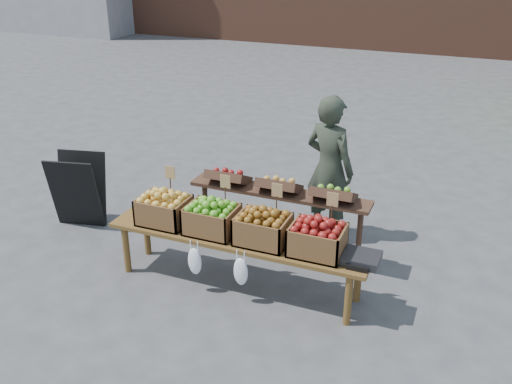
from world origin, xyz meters
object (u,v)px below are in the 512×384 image
at_px(crate_green_apples, 317,240).
at_px(crate_red_apples, 263,229).
at_px(display_bench, 237,261).
at_px(chalkboard_sign, 78,190).
at_px(crate_russet_pears, 212,220).
at_px(vendor, 329,169).
at_px(back_table, 279,214).
at_px(crate_golden_apples, 164,210).
at_px(weighing_scale, 361,258).

bearing_deg(crate_green_apples, crate_red_apples, 180.00).
xyz_separation_m(display_bench, crate_red_apples, (0.28, 0.00, 0.42)).
bearing_deg(chalkboard_sign, crate_green_apples, -21.90).
bearing_deg(crate_russet_pears, crate_red_apples, 0.00).
height_order(vendor, back_table, vendor).
bearing_deg(crate_red_apples, crate_russet_pears, 180.00).
height_order(chalkboard_sign, crate_russet_pears, chalkboard_sign).
bearing_deg(crate_golden_apples, crate_russet_pears, 0.00).
bearing_deg(weighing_scale, vendor, 116.99).
relative_size(vendor, chalkboard_sign, 1.87).
height_order(vendor, crate_red_apples, vendor).
bearing_deg(display_bench, back_table, 76.13).
height_order(crate_russet_pears, crate_red_apples, same).
height_order(crate_russet_pears, crate_green_apples, same).
height_order(crate_golden_apples, weighing_scale, crate_golden_apples).
bearing_deg(crate_golden_apples, display_bench, 0.00).
xyz_separation_m(crate_russet_pears, weighing_scale, (1.52, 0.00, -0.10)).
distance_m(chalkboard_sign, display_bench, 2.41).
bearing_deg(chalkboard_sign, display_bench, -25.02).
xyz_separation_m(back_table, crate_russet_pears, (-0.45, -0.72, 0.19)).
bearing_deg(crate_russet_pears, vendor, 59.32).
xyz_separation_m(vendor, crate_red_apples, (-0.27, -1.38, -0.15)).
height_order(back_table, crate_russet_pears, back_table).
height_order(crate_red_apples, crate_green_apples, same).
relative_size(back_table, weighing_scale, 6.18).
height_order(crate_red_apples, weighing_scale, crate_red_apples).
bearing_deg(vendor, crate_russet_pears, 79.92).
xyz_separation_m(crate_russet_pears, crate_green_apples, (1.10, 0.00, 0.00)).
relative_size(back_table, display_bench, 0.78).
xyz_separation_m(chalkboard_sign, crate_golden_apples, (1.52, -0.51, 0.25)).
bearing_deg(crate_golden_apples, vendor, 45.26).
bearing_deg(crate_red_apples, vendor, 78.93).
distance_m(display_bench, weighing_scale, 1.29).
xyz_separation_m(back_table, crate_red_apples, (0.10, -0.72, 0.19)).
bearing_deg(crate_green_apples, display_bench, 180.00).
distance_m(chalkboard_sign, back_table, 2.54).
height_order(chalkboard_sign, crate_golden_apples, chalkboard_sign).
relative_size(chalkboard_sign, crate_green_apples, 1.84).
bearing_deg(weighing_scale, crate_golden_apples, 180.00).
xyz_separation_m(display_bench, crate_russet_pears, (-0.28, 0.00, 0.42)).
relative_size(chalkboard_sign, crate_golden_apples, 1.84).
xyz_separation_m(crate_russet_pears, crate_red_apples, (0.55, 0.00, 0.00)).
bearing_deg(back_table, weighing_scale, -33.88).
distance_m(chalkboard_sign, crate_russet_pears, 2.15).
bearing_deg(crate_green_apples, crate_golden_apples, 180.00).
bearing_deg(chalkboard_sign, crate_red_apples, -23.77).
height_order(display_bench, crate_red_apples, crate_red_apples).
relative_size(crate_russet_pears, weighing_scale, 1.47).
xyz_separation_m(display_bench, weighing_scale, (1.25, 0.00, 0.33)).
distance_m(display_bench, crate_russet_pears, 0.51).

